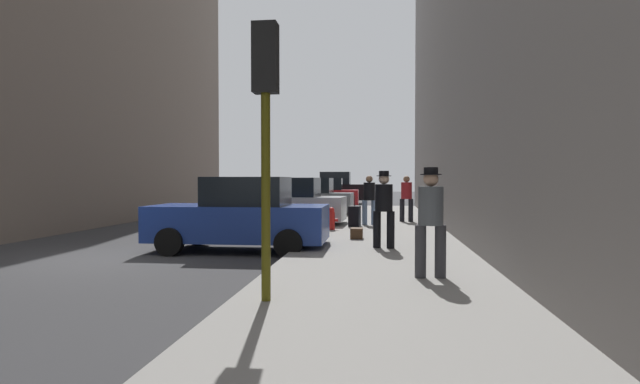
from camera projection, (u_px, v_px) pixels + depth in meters
ground_plane at (101, 260)px, 10.72m from camera, size 120.00×120.00×0.00m
sidewalk at (381, 262)px, 10.00m from camera, size 4.00×40.00×0.15m
parked_blue_sedan at (241, 216)px, 12.01m from camera, size 4.21×2.09×1.79m
parked_silver_sedan at (287, 204)px, 17.97m from camera, size 4.27×2.19×1.79m
parked_gray_coupe at (308, 198)px, 22.99m from camera, size 4.25×2.16×1.79m
parked_red_hatchback at (323, 194)px, 29.26m from camera, size 4.24×2.14×1.79m
parked_black_suv at (333, 189)px, 35.46m from camera, size 4.60×2.06×2.25m
fire_hydrant at (331, 219)px, 15.66m from camera, size 0.42×0.22×0.70m
traffic_light at (266, 100)px, 6.45m from camera, size 0.32×0.32×3.60m
pedestrian_in_jeans at (369, 197)px, 17.40m from camera, size 0.52×0.47×1.71m
pedestrian_with_fedora at (384, 205)px, 11.45m from camera, size 0.53×0.48×1.78m
pedestrian_with_beanie at (431, 217)px, 8.00m from camera, size 0.52×0.44×1.78m
pedestrian_in_red_jacket at (406, 196)px, 18.60m from camera, size 0.52×0.45×1.71m
rolling_suitcase at (355, 216)px, 16.79m from camera, size 0.41×0.59×1.04m
duffel_bag at (357, 233)px, 13.31m from camera, size 0.32×0.44×0.28m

